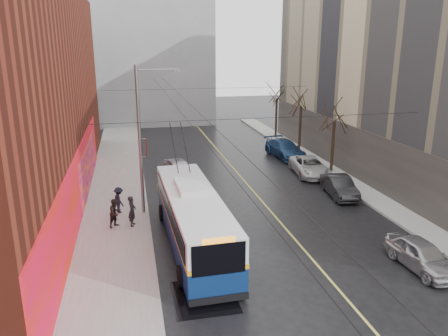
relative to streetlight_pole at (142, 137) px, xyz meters
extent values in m
plane|color=black|center=(6.14, -10.00, -4.85)|extent=(140.00, 140.00, 0.00)
cube|color=gray|center=(-1.86, 2.00, -4.77)|extent=(4.00, 60.00, 0.15)
cube|color=gray|center=(15.14, 2.00, -4.77)|extent=(2.00, 60.00, 0.15)
cube|color=#BFB74C|center=(7.64, 4.00, -4.84)|extent=(0.12, 50.00, 0.01)
cube|color=red|center=(-3.82, 0.00, -2.85)|extent=(0.08, 28.00, 4.00)
cube|color=#970580|center=(-3.78, 6.00, -3.25)|extent=(0.06, 12.00, 3.20)
cube|color=#C3B48D|center=(23.14, 4.00, 3.15)|extent=(14.00, 36.00, 16.00)
cube|color=#4C4742|center=(16.11, 4.00, -2.85)|extent=(0.06, 36.00, 4.00)
cube|color=gray|center=(0.14, 35.00, 4.15)|extent=(20.00, 12.00, 18.00)
cylinder|color=slate|center=(-0.16, 0.00, -0.35)|extent=(0.20, 0.20, 9.00)
cube|color=#5F0F0D|center=(0.19, 0.00, -0.65)|extent=(0.04, 0.60, 1.10)
cylinder|color=slate|center=(1.04, 0.00, 3.85)|extent=(2.40, 0.10, 0.10)
cube|color=slate|center=(2.14, 0.00, 3.75)|extent=(0.50, 0.22, 0.12)
cylinder|color=black|center=(2.34, 5.00, 1.35)|extent=(0.02, 60.00, 0.02)
cylinder|color=black|center=(3.34, 5.00, 1.35)|extent=(0.02, 60.00, 0.02)
cylinder|color=black|center=(6.14, -4.00, 1.55)|extent=(18.00, 0.02, 0.02)
cylinder|color=black|center=(6.14, 12.00, 1.55)|extent=(18.00, 0.02, 0.02)
cylinder|color=black|center=(15.14, 6.00, -2.75)|extent=(0.24, 0.24, 4.20)
cylinder|color=black|center=(15.14, 13.00, -2.61)|extent=(0.24, 0.24, 4.48)
cylinder|color=black|center=(15.14, 20.00, -2.66)|extent=(0.24, 0.24, 4.37)
cube|color=black|center=(1.92, -9.79, -4.84)|extent=(2.62, 2.93, 0.01)
ellipsoid|color=slate|center=(2.51, -2.35, 2.67)|extent=(0.44, 0.20, 0.12)
ellipsoid|color=slate|center=(4.76, 0.31, 3.04)|extent=(0.44, 0.20, 0.12)
ellipsoid|color=slate|center=(0.91, 1.26, 2.23)|extent=(0.44, 0.20, 0.12)
cube|color=navy|center=(2.22, -4.91, -3.95)|extent=(2.80, 11.36, 1.41)
cube|color=silver|center=(2.22, -4.91, -2.64)|extent=(2.80, 11.36, 1.22)
cube|color=gold|center=(2.22, -4.91, -3.25)|extent=(2.84, 11.40, 0.21)
cube|color=black|center=(2.40, -10.56, -2.78)|extent=(2.16, 0.11, 1.32)
cube|color=black|center=(2.04, 0.74, -2.78)|extent=(2.16, 0.11, 1.13)
cube|color=black|center=(0.98, -4.95, -2.73)|extent=(0.37, 10.35, 0.94)
cube|color=black|center=(3.46, -4.87, -2.73)|extent=(0.37, 10.35, 0.94)
cube|color=silver|center=(2.19, -3.97, -1.88)|extent=(1.41, 2.86, 0.28)
cube|color=black|center=(2.40, -10.60, -4.52)|extent=(2.45, 0.19, 0.28)
cylinder|color=black|center=(1.12, -8.71, -4.38)|extent=(0.31, 0.95, 0.94)
cylinder|color=black|center=(3.56, -8.63, -4.38)|extent=(0.31, 0.95, 0.94)
cylinder|color=black|center=(0.88, -1.19, -4.38)|extent=(0.31, 0.95, 0.94)
cylinder|color=black|center=(3.32, -1.11, -4.38)|extent=(0.31, 0.95, 0.94)
cylinder|color=black|center=(1.76, -0.69, -0.52)|extent=(0.16, 3.27, 2.31)
cylinder|color=black|center=(2.42, -0.67, -0.52)|extent=(0.16, 3.27, 2.31)
imported|color=#AFAFB4|center=(12.21, -9.56, -4.16)|extent=(1.80, 4.11, 1.38)
imported|color=black|center=(13.14, 0.57, -4.15)|extent=(1.94, 4.38, 1.40)
imported|color=#BABABC|center=(13.14, 5.73, -4.14)|extent=(2.87, 5.31, 1.42)
imported|color=navy|center=(13.14, 11.50, -4.06)|extent=(2.80, 5.65, 1.58)
imported|color=silver|center=(2.81, 6.81, -4.07)|extent=(2.49, 4.76, 1.55)
imported|color=black|center=(-0.84, -1.93, -3.82)|extent=(0.56, 0.72, 1.75)
imported|color=black|center=(-1.77, -1.91, -3.87)|extent=(1.01, 1.01, 1.65)
imported|color=black|center=(-1.60, 0.26, -3.89)|extent=(0.96, 1.19, 1.61)
camera|label=1|loc=(-0.64, -25.53, 5.26)|focal=35.00mm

